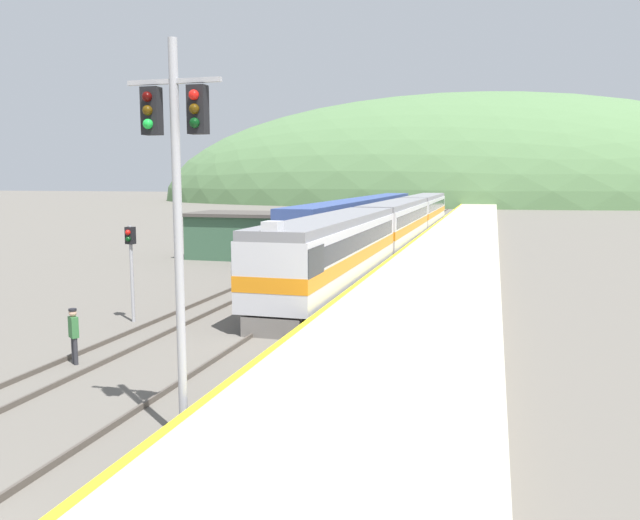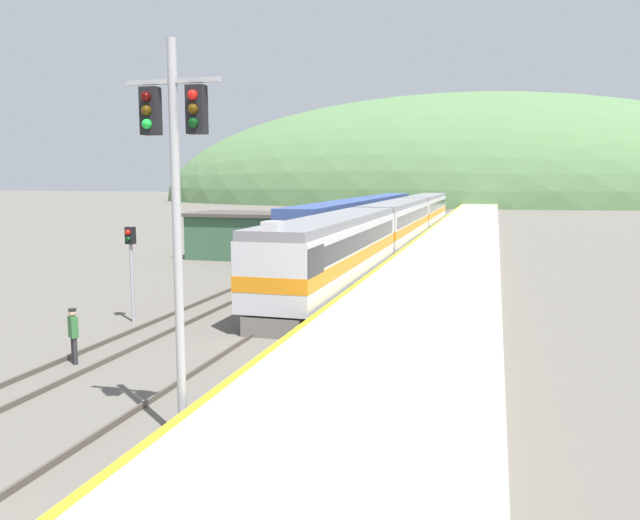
{
  "view_description": "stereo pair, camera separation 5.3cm",
  "coord_description": "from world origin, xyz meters",
  "px_view_note": "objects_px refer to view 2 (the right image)",
  "views": [
    {
      "loc": [
        7.96,
        -5.71,
        5.99
      ],
      "look_at": [
        0.58,
        20.74,
        2.39
      ],
      "focal_mm": 35.0,
      "sensor_mm": 36.0,
      "label": 1
    },
    {
      "loc": [
        8.01,
        -5.69,
        5.99
      ],
      "look_at": [
        0.58,
        20.74,
        2.39
      ],
      "focal_mm": 35.0,
      "sensor_mm": 36.0,
      "label": 2
    }
  ],
  "objects_px": {
    "carriage_second": "(397,223)",
    "signal_mast_main": "(175,184)",
    "track_worker": "(73,332)",
    "express_train_lead_car": "(334,252)",
    "carriage_third": "(426,210)",
    "signal_post_siding": "(131,253)",
    "siding_train": "(364,218)"
  },
  "relations": [
    {
      "from": "carriage_second",
      "to": "signal_mast_main",
      "type": "height_order",
      "value": "signal_mast_main"
    },
    {
      "from": "track_worker",
      "to": "carriage_second",
      "type": "bearing_deg",
      "value": 82.16
    },
    {
      "from": "express_train_lead_car",
      "to": "carriage_third",
      "type": "bearing_deg",
      "value": 90.0
    },
    {
      "from": "express_train_lead_car",
      "to": "signal_post_siding",
      "type": "distance_m",
      "value": 10.81
    },
    {
      "from": "carriage_second",
      "to": "signal_mast_main",
      "type": "xyz_separation_m",
      "value": [
        1.28,
        -40.61,
        3.68
      ]
    },
    {
      "from": "signal_post_siding",
      "to": "track_worker",
      "type": "distance_m",
      "value": 6.28
    },
    {
      "from": "siding_train",
      "to": "track_worker",
      "type": "relative_size",
      "value": 25.23
    },
    {
      "from": "carriage_third",
      "to": "track_worker",
      "type": "xyz_separation_m",
      "value": [
        -4.98,
        -58.32,
        -1.14
      ]
    },
    {
      "from": "carriage_second",
      "to": "track_worker",
      "type": "bearing_deg",
      "value": -97.84
    },
    {
      "from": "track_worker",
      "to": "siding_train",
      "type": "bearing_deg",
      "value": 89.75
    },
    {
      "from": "carriage_second",
      "to": "track_worker",
      "type": "distance_m",
      "value": 36.51
    },
    {
      "from": "siding_train",
      "to": "signal_post_siding",
      "type": "relative_size",
      "value": 11.43
    },
    {
      "from": "express_train_lead_car",
      "to": "siding_train",
      "type": "height_order",
      "value": "express_train_lead_car"
    },
    {
      "from": "signal_mast_main",
      "to": "track_worker",
      "type": "xyz_separation_m",
      "value": [
        -6.26,
        4.46,
        -4.82
      ]
    },
    {
      "from": "express_train_lead_car",
      "to": "track_worker",
      "type": "xyz_separation_m",
      "value": [
        -4.98,
        -14.43,
        -1.15
      ]
    },
    {
      "from": "carriage_second",
      "to": "carriage_third",
      "type": "distance_m",
      "value": 22.17
    },
    {
      "from": "siding_train",
      "to": "express_train_lead_car",
      "type": "bearing_deg",
      "value": -81.14
    },
    {
      "from": "carriage_third",
      "to": "signal_post_siding",
      "type": "distance_m",
      "value": 52.91
    },
    {
      "from": "carriage_third",
      "to": "siding_train",
      "type": "distance_m",
      "value": 14.06
    },
    {
      "from": "siding_train",
      "to": "track_worker",
      "type": "height_order",
      "value": "siding_train"
    },
    {
      "from": "siding_train",
      "to": "signal_post_siding",
      "type": "xyz_separation_m",
      "value": [
        -1.71,
        -39.29,
        0.84
      ]
    },
    {
      "from": "signal_post_siding",
      "to": "track_worker",
      "type": "relative_size",
      "value": 2.21
    },
    {
      "from": "siding_train",
      "to": "carriage_third",
      "type": "bearing_deg",
      "value": 70.11
    },
    {
      "from": "signal_mast_main",
      "to": "signal_post_siding",
      "type": "distance_m",
      "value": 13.22
    },
    {
      "from": "carriage_second",
      "to": "signal_post_siding",
      "type": "bearing_deg",
      "value": -102.08
    },
    {
      "from": "signal_mast_main",
      "to": "track_worker",
      "type": "height_order",
      "value": "signal_mast_main"
    },
    {
      "from": "signal_post_siding",
      "to": "signal_mast_main",
      "type": "bearing_deg",
      "value": -52.89
    },
    {
      "from": "express_train_lead_car",
      "to": "signal_mast_main",
      "type": "height_order",
      "value": "signal_mast_main"
    },
    {
      "from": "carriage_third",
      "to": "track_worker",
      "type": "bearing_deg",
      "value": -94.88
    },
    {
      "from": "carriage_second",
      "to": "signal_mast_main",
      "type": "distance_m",
      "value": 40.79
    },
    {
      "from": "express_train_lead_car",
      "to": "carriage_third",
      "type": "height_order",
      "value": "express_train_lead_car"
    },
    {
      "from": "carriage_second",
      "to": "carriage_third",
      "type": "height_order",
      "value": "same"
    }
  ]
}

